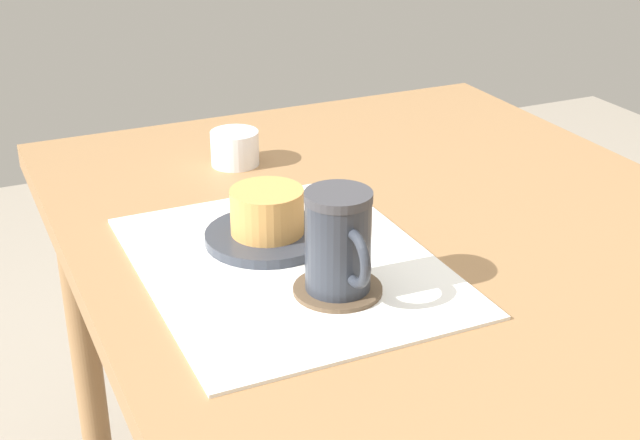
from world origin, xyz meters
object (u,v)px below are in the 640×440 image
object	(u,v)px
pastry_plate	(268,236)
sugar_bowl	(235,148)
pastry	(267,211)
coffee_mug	(339,242)
dining_table	(437,303)

from	to	relation	value
pastry_plate	sugar_bowl	world-z (taller)	sugar_bowl
pastry	coffee_mug	bearing A→B (deg)	8.87
coffee_mug	sugar_bowl	world-z (taller)	coffee_mug
pastry_plate	sugar_bowl	bearing A→B (deg)	168.58
coffee_mug	sugar_bowl	bearing A→B (deg)	175.79
coffee_mug	pastry_plate	bearing A→B (deg)	-171.13
pastry	sugar_bowl	size ratio (longest dim) A/B	1.25
dining_table	pastry	bearing A→B (deg)	-117.72
pastry	sugar_bowl	xyz separation A→B (m)	(-0.26, 0.05, -0.02)
coffee_mug	dining_table	bearing A→B (deg)	107.99
pastry	coffee_mug	size ratio (longest dim) A/B	0.79
dining_table	pastry_plate	size ratio (longest dim) A/B	7.72
dining_table	coffee_mug	world-z (taller)	coffee_mug
pastry	sugar_bowl	bearing A→B (deg)	168.58
sugar_bowl	pastry_plate	bearing A→B (deg)	-11.42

